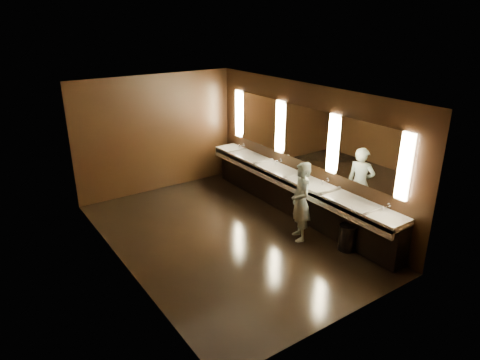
% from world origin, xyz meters
% --- Properties ---
extents(floor, '(6.00, 6.00, 0.00)m').
position_xyz_m(floor, '(0.00, 0.00, 0.00)').
color(floor, black).
rests_on(floor, ground).
extents(ceiling, '(4.00, 6.00, 0.02)m').
position_xyz_m(ceiling, '(0.00, 0.00, 2.80)').
color(ceiling, '#2D2D2B').
rests_on(ceiling, wall_back).
extents(wall_back, '(4.00, 0.02, 2.80)m').
position_xyz_m(wall_back, '(0.00, 3.00, 1.40)').
color(wall_back, black).
rests_on(wall_back, floor).
extents(wall_front, '(4.00, 0.02, 2.80)m').
position_xyz_m(wall_front, '(0.00, -3.00, 1.40)').
color(wall_front, black).
rests_on(wall_front, floor).
extents(wall_left, '(0.02, 6.00, 2.80)m').
position_xyz_m(wall_left, '(-2.00, 0.00, 1.40)').
color(wall_left, black).
rests_on(wall_left, floor).
extents(wall_right, '(0.02, 6.00, 2.80)m').
position_xyz_m(wall_right, '(2.00, 0.00, 1.40)').
color(wall_right, black).
rests_on(wall_right, floor).
extents(sink_counter, '(0.55, 5.40, 1.01)m').
position_xyz_m(sink_counter, '(1.79, 0.00, 0.50)').
color(sink_counter, black).
rests_on(sink_counter, floor).
extents(mirror_band, '(0.06, 5.03, 1.15)m').
position_xyz_m(mirror_band, '(1.98, -0.00, 1.75)').
color(mirror_band, '#FFEBB4').
rests_on(mirror_band, wall_right).
extents(person, '(0.57, 0.67, 1.55)m').
position_xyz_m(person, '(1.14, -0.88, 0.77)').
color(person, '#9BCCE7').
rests_on(person, floor).
extents(trash_bin, '(0.32, 0.32, 0.49)m').
position_xyz_m(trash_bin, '(1.58, -1.70, 0.25)').
color(trash_bin, black).
rests_on(trash_bin, floor).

